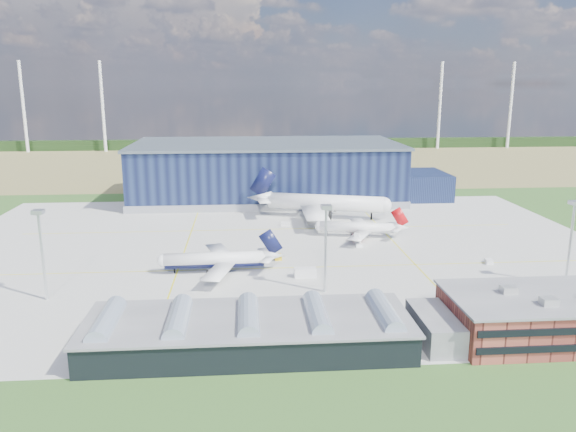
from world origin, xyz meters
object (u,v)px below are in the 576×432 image
object	(u,v)px
airliner_widebody	(326,194)
car_a	(533,300)
airliner_navy	(215,252)
gse_tug_a	(278,257)
car_b	(237,321)
ops_building	(556,316)
gse_cart_b	(285,224)
airliner_red	(357,222)
airstair	(358,241)
gse_tug_c	(264,236)
hangar	(272,173)
gse_van_a	(305,273)
gse_van_b	(362,232)
light_mast_center	(326,234)
gse_tug_b	(266,312)
light_mast_east	(572,229)
light_mast_west	(41,240)
gse_cart_a	(489,261)

from	to	relation	value
airliner_widebody	car_a	size ratio (longest dim) A/B	14.84
airliner_navy	gse_tug_a	distance (m)	22.00
airliner_widebody	car_b	xyz separation A→B (m)	(-34.38, -99.88, -9.07)
ops_building	gse_cart_b	world-z (taller)	ops_building
airliner_red	airstair	size ratio (longest dim) A/B	7.55
airliner_widebody	gse_tug_c	world-z (taller)	airliner_widebody
gse_tug_c	car_a	xyz separation A→B (m)	(63.71, -65.06, 0.05)
airliner_widebody	airstair	bearing A→B (deg)	-66.32
hangar	airstair	size ratio (longest dim) A/B	32.91
gse_van_a	gse_cart_b	bearing A→B (deg)	1.39
gse_tug_a	gse_van_b	distance (m)	40.40
light_mast_center	gse_tug_b	distance (m)	25.40
airliner_red	gse_tug_a	world-z (taller)	airliner_red
light_mast_east	gse_cart_b	bearing A→B (deg)	135.10
light_mast_center	gse_van_b	distance (m)	59.39
gse_tug_b	car_a	distance (m)	65.77
gse_van_b	car_a	bearing A→B (deg)	-130.50
gse_tug_c	gse_cart_b	world-z (taller)	gse_cart_b
gse_tug_b	gse_van_a	xyz separation A→B (m)	(11.98, 24.77, 0.75)
light_mast_west	airliner_red	bearing A→B (deg)	30.39
gse_tug_b	ops_building	bearing A→B (deg)	15.41
light_mast_west	light_mast_center	bearing A→B (deg)	0.00
airliner_widebody	gse_van_a	size ratio (longest dim) A/B	9.65
car_b	gse_tug_b	bearing A→B (deg)	-60.13
airliner_red	gse_van_a	size ratio (longest dim) A/B	5.45
airliner_widebody	car_b	distance (m)	106.01
light_mast_west	gse_cart_a	xyz separation A→B (m)	(122.34, 19.44, -14.77)
gse_van_b	light_mast_center	bearing A→B (deg)	-175.79
gse_van_b	airliner_red	bearing A→B (deg)	150.56
gse_cart_b	airstair	size ratio (longest dim) A/B	0.73
gse_tug_c	airliner_navy	bearing A→B (deg)	-119.67
light_mast_center	airliner_red	xyz separation A→B (m)	(18.68, 52.00, -10.01)
gse_tug_a	hangar	bearing A→B (deg)	85.23
gse_tug_a	gse_tug_b	world-z (taller)	gse_tug_a
light_mast_east	light_mast_center	bearing A→B (deg)	180.00
gse_van_a	gse_cart_b	world-z (taller)	gse_van_a
airliner_navy	airliner_red	distance (m)	58.68
ops_building	gse_cart_a	bearing A→B (deg)	81.56
ops_building	light_mast_west	bearing A→B (deg)	165.38
ops_building	gse_tug_b	distance (m)	63.32
gse_tug_a	gse_van_a	bearing A→B (deg)	-71.35
light_mast_west	gse_tug_a	world-z (taller)	light_mast_west
airliner_red	car_a	bearing A→B (deg)	128.01
car_a	gse_van_a	bearing A→B (deg)	47.20
ops_building	gse_van_a	distance (m)	64.32
light_mast_east	airliner_widebody	size ratio (longest dim) A/B	0.39
gse_tug_b	gse_van_a	distance (m)	27.52
airliner_navy	gse_tug_b	bearing A→B (deg)	111.66
light_mast_west	airliner_navy	bearing A→B (deg)	23.78
light_mast_center	gse_tug_b	size ratio (longest dim) A/B	8.53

